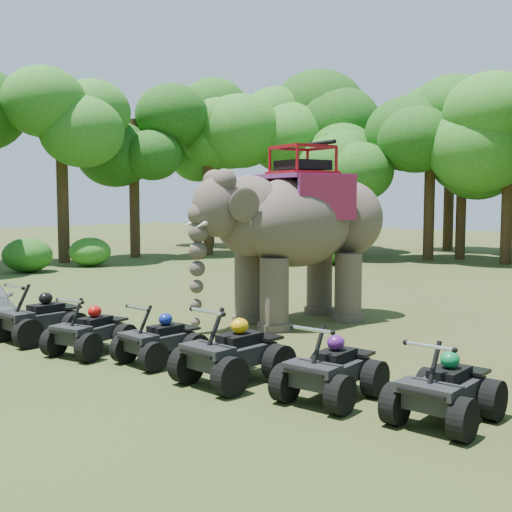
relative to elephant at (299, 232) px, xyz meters
The scene contains 21 objects.
ground 4.49m from the elephant, 82.15° to the right, with size 110.00×110.00×0.00m, color #47381E.
elephant is the anchor object (origin of this frame).
atv_0 6.51m from the elephant, 123.81° to the right, with size 1.28×1.76×1.30m, color black, non-canonical shape.
atv_1 5.90m from the elephant, 106.71° to the right, with size 1.17×1.61×1.19m, color black, non-canonical shape.
atv_2 5.39m from the elephant, 89.64° to the right, with size 1.14×1.56×1.15m, color black, non-canonical shape.
atv_3 5.95m from the elephant, 69.63° to the right, with size 1.32×1.81×1.34m, color black, non-canonical shape.
atv_4 6.69m from the elephant, 53.95° to the right, with size 1.21×1.66×1.23m, color black, non-canonical shape.
atv_5 7.85m from the elephant, 42.91° to the right, with size 1.20×1.64×1.22m, color black, non-canonical shape.
tree_0 18.40m from the elephant, 88.35° to the left, with size 5.84×5.84×8.34m, color #195114, non-canonical shape.
tree_27 18.90m from the elephant, 159.85° to the left, with size 6.34×6.34×9.06m, color #195114, non-canonical shape.
tree_28 19.93m from the elephant, 147.95° to the left, with size 5.76×5.76×8.22m, color #195114, non-canonical shape.
tree_29 20.30m from the elephant, 136.12° to the left, with size 5.79×5.79×8.27m, color #195114, non-canonical shape.
tree_30 21.16m from the elephant, 124.20° to the left, with size 6.21×6.21×8.87m, color #195114, non-canonical shape.
tree_31 18.14m from the elephant, 112.41° to the left, with size 4.82×4.82×6.89m, color #195114, non-canonical shape.
tree_32 18.73m from the elephant, 100.38° to the left, with size 5.87×5.87×8.38m, color #195114, non-canonical shape.
tree_33 25.62m from the elephant, 100.41° to the left, with size 7.31×7.31×10.45m, color #195114, non-canonical shape.
tree_35 23.96m from the elephant, 92.14° to the left, with size 6.35×6.35×9.07m, color #195114, non-canonical shape.
tree_36 19.73m from the elephant, 96.12° to the left, with size 5.07×5.07×7.24m, color #195114, non-canonical shape.
tree_37 23.82m from the elephant, 116.07° to the left, with size 5.90×5.90×8.43m, color #195114, non-canonical shape.
tree_40 22.57m from the elephant, 115.81° to the left, with size 6.80×6.80×9.72m, color #195114, non-canonical shape.
tree_43 27.95m from the elephant, 134.10° to the left, with size 7.31×7.31×10.45m, color #195114, non-canonical shape.
Camera 1 is at (8.00, -10.09, 3.12)m, focal length 45.00 mm.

